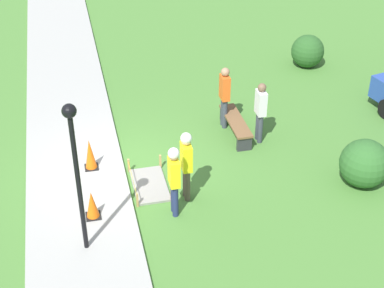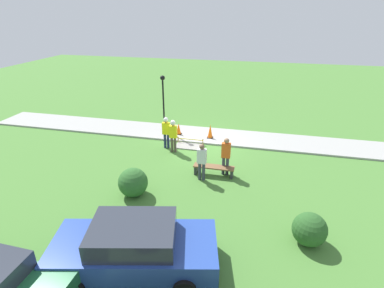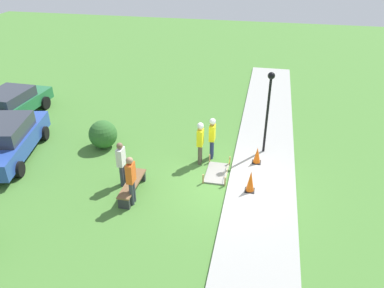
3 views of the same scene
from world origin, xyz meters
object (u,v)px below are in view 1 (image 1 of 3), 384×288
Objects in this scene: bystander_in_orange_shirt at (225,94)px; lamppost_near at (75,157)px; park_bench at (235,124)px; worker_supervisor at (174,175)px; traffic_cone_near_patch at (90,154)px; traffic_cone_far_patch at (92,205)px; worker_assistant at (186,160)px; bystander_in_gray_shirt at (260,109)px.

lamppost_near is (4.30, -4.22, 1.35)m from bystander_in_orange_shirt.
worker_supervisor reaches higher than park_bench.
traffic_cone_near_patch reaches higher than park_bench.
lamppost_near is at bearing -13.22° from traffic_cone_far_patch.
park_bench is 6.18m from lamppost_near.
traffic_cone_near_patch is 1.95m from traffic_cone_far_patch.
traffic_cone_far_patch is 1.96m from worker_supervisor.
worker_assistant reaches higher than bystander_in_gray_shirt.
park_bench is at bearing 142.04° from worker_supervisor.
bystander_in_gray_shirt is (-0.42, 4.59, 0.49)m from traffic_cone_near_patch.
worker_supervisor is 0.52× the size of lamppost_near.
traffic_cone_near_patch is at bearing -77.71° from park_bench.
worker_assistant is at bearing -30.39° from bystander_in_orange_shirt.
worker_assistant is at bearing 117.82° from lamppost_near.
traffic_cone_near_patch is at bearing -127.42° from worker_assistant.
bystander_in_orange_shirt is 6.18m from lamppost_near.
worker_supervisor reaches higher than traffic_cone_near_patch.
bystander_in_gray_shirt reaches higher than park_bench.
bystander_in_orange_shirt is (-3.00, 1.76, -0.03)m from worker_assistant.
park_bench is (-0.89, 4.07, -0.17)m from traffic_cone_near_patch.
traffic_cone_near_patch is 4.15m from bystander_in_orange_shirt.
bystander_in_orange_shirt is (-3.33, 4.00, 0.61)m from traffic_cone_far_patch.
worker_supervisor is at bearing -37.64° from worker_assistant.
traffic_cone_near_patch is 2.72m from worker_assistant.
park_bench is at bearing 130.70° from lamppost_near.
bystander_in_gray_shirt is (-2.03, 2.48, -0.08)m from worker_assistant.
worker_supervisor is at bearing -48.52° from bystander_in_gray_shirt.
lamppost_near reaches higher than bystander_in_gray_shirt.
bystander_in_gray_shirt reaches higher than traffic_cone_far_patch.
bystander_in_gray_shirt is 0.51× the size of lamppost_near.
worker_supervisor is at bearing 110.92° from lamppost_near.
traffic_cone_far_patch is 5.31m from bystander_in_gray_shirt.
bystander_in_orange_shirt reaches higher than traffic_cone_far_patch.
traffic_cone_near_patch is 1.20× the size of traffic_cone_far_patch.
lamppost_near is at bearing -44.49° from bystander_in_orange_shirt.
traffic_cone_near_patch is 0.24× the size of lamppost_near.
bystander_in_orange_shirt reaches higher than worker_assistant.
worker_supervisor is at bearing 38.99° from traffic_cone_near_patch.
worker_assistant reaches higher than park_bench.
bystander_in_orange_shirt is (-0.50, -0.20, 0.71)m from park_bench.
lamppost_near reaches higher than traffic_cone_near_patch.
worker_assistant reaches higher than traffic_cone_far_patch.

